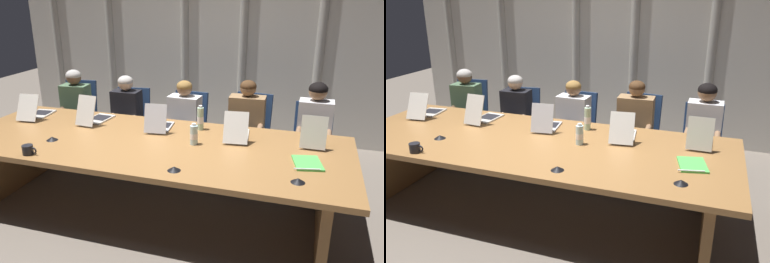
% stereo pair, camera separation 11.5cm
% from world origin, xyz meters
% --- Properties ---
extents(ground_plane, '(12.47, 12.47, 0.00)m').
position_xyz_m(ground_plane, '(0.00, 0.00, 0.00)').
color(ground_plane, '#6B6056').
extents(conference_table, '(3.79, 1.43, 0.76)m').
position_xyz_m(conference_table, '(0.00, 0.00, 0.61)').
color(conference_table, olive).
rests_on(conference_table, ground_plane).
extents(curtain_backdrop, '(6.23, 0.17, 3.04)m').
position_xyz_m(curtain_backdrop, '(-0.00, 2.44, 1.52)').
color(curtain_backdrop, beige).
rests_on(curtain_backdrop, ground_plane).
extents(laptop_left_end, '(0.28, 0.49, 0.29)m').
position_xyz_m(laptop_left_end, '(-1.53, 0.34, 0.81)').
color(laptop_left_end, beige).
rests_on(laptop_left_end, conference_table).
extents(laptop_left_mid, '(0.25, 0.47, 0.32)m').
position_xyz_m(laptop_left_mid, '(-0.79, 0.38, 0.82)').
color(laptop_left_mid, beige).
rests_on(laptop_left_mid, conference_table).
extents(laptop_center, '(0.27, 0.42, 0.30)m').
position_xyz_m(laptop_center, '(-0.03, 0.36, 0.81)').
color(laptop_center, '#BCBCC1').
rests_on(laptop_center, conference_table).
extents(laptop_right_mid, '(0.28, 0.48, 0.30)m').
position_xyz_m(laptop_right_mid, '(0.79, 0.36, 0.81)').
color(laptop_right_mid, beige).
rests_on(laptop_right_mid, conference_table).
extents(laptop_right_end, '(0.23, 0.38, 0.31)m').
position_xyz_m(laptop_right_end, '(1.51, 0.38, 0.82)').
color(laptop_right_end, beige).
rests_on(laptop_right_end, conference_table).
extents(office_chair_left_end, '(0.60, 0.61, 0.96)m').
position_xyz_m(office_chair_left_end, '(-1.58, 1.20, 0.36)').
color(office_chair_left_end, navy).
rests_on(office_chair_left_end, ground_plane).
extents(office_chair_left_mid, '(0.60, 0.61, 0.91)m').
position_xyz_m(office_chair_left_mid, '(-0.77, 1.20, 0.34)').
color(office_chair_left_mid, navy).
rests_on(office_chair_left_mid, ground_plane).
extents(office_chair_center, '(0.60, 0.60, 0.92)m').
position_xyz_m(office_chair_center, '(-0.02, 1.20, 0.34)').
color(office_chair_center, navy).
rests_on(office_chair_center, ground_plane).
extents(office_chair_right_mid, '(0.60, 0.60, 0.96)m').
position_xyz_m(office_chair_right_mid, '(0.78, 1.20, 0.36)').
color(office_chair_right_mid, navy).
rests_on(office_chair_right_mid, ground_plane).
extents(office_chair_right_end, '(0.60, 0.60, 0.90)m').
position_xyz_m(office_chair_right_end, '(1.52, 1.20, 0.34)').
color(office_chair_right_end, navy).
rests_on(office_chair_right_end, ground_plane).
extents(person_left_end, '(0.40, 0.57, 1.15)m').
position_xyz_m(person_left_end, '(-1.52, 1.04, 0.65)').
color(person_left_end, '#4C6B4C').
rests_on(person_left_end, ground_plane).
extents(person_left_mid, '(0.37, 0.55, 1.12)m').
position_xyz_m(person_left_mid, '(-0.78, 1.04, 0.63)').
color(person_left_mid, black).
rests_on(person_left_mid, ground_plane).
extents(person_center, '(0.41, 0.56, 1.11)m').
position_xyz_m(person_center, '(-0.01, 1.04, 0.63)').
color(person_center, silver).
rests_on(person_center, ground_plane).
extents(person_right_mid, '(0.43, 0.56, 1.17)m').
position_xyz_m(person_right_mid, '(0.76, 1.05, 0.66)').
color(person_right_mid, olive).
rests_on(person_right_mid, ground_plane).
extents(person_right_end, '(0.38, 0.55, 1.19)m').
position_xyz_m(person_right_end, '(1.51, 1.05, 0.68)').
color(person_right_end, silver).
rests_on(person_right_end, ground_plane).
extents(water_bottle_primary, '(0.07, 0.07, 0.26)m').
position_xyz_m(water_bottle_primary, '(0.38, 0.48, 0.87)').
color(water_bottle_primary, '#ADD1B2').
rests_on(water_bottle_primary, conference_table).
extents(water_bottle_secondary, '(0.07, 0.07, 0.21)m').
position_xyz_m(water_bottle_secondary, '(0.44, 0.06, 0.85)').
color(water_bottle_secondary, silver).
rests_on(water_bottle_secondary, conference_table).
extents(coffee_mug_near, '(0.14, 0.10, 0.09)m').
position_xyz_m(coffee_mug_near, '(-0.88, -0.60, 0.80)').
color(coffee_mug_near, black).
rests_on(coffee_mug_near, conference_table).
extents(conference_mic_left_side, '(0.11, 0.11, 0.03)m').
position_xyz_m(conference_mic_left_side, '(1.42, -0.44, 0.77)').
color(conference_mic_left_side, black).
rests_on(conference_mic_left_side, conference_table).
extents(conference_mic_middle, '(0.11, 0.11, 0.03)m').
position_xyz_m(conference_mic_middle, '(0.46, -0.53, 0.77)').
color(conference_mic_middle, black).
rests_on(conference_mic_middle, conference_table).
extents(conference_mic_right_side, '(0.11, 0.11, 0.03)m').
position_xyz_m(conference_mic_right_side, '(-0.90, -0.25, 0.77)').
color(conference_mic_right_side, black).
rests_on(conference_mic_right_side, conference_table).
extents(spiral_notepad, '(0.28, 0.35, 0.03)m').
position_xyz_m(spiral_notepad, '(1.48, -0.08, 0.76)').
color(spiral_notepad, '#4CB74C').
rests_on(spiral_notepad, conference_table).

